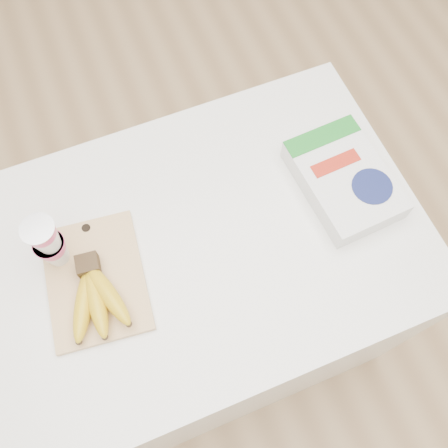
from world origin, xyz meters
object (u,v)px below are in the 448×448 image
cutting_board (96,279)px  cereal_box (344,179)px  bananas (95,297)px  yogurt_stack (48,242)px  table (200,293)px

cutting_board → cereal_box: bearing=7.4°
bananas → yogurt_stack: yogurt_stack is taller
cutting_board → yogurt_stack: size_ratio=1.76×
table → cutting_board: (-0.23, -0.00, 0.41)m
table → cutting_board: cutting_board is taller
cereal_box → yogurt_stack: bearing=171.0°
table → bananas: 0.50m
bananas → yogurt_stack: size_ratio=1.20×
yogurt_stack → cutting_board: bearing=-53.2°
cutting_board → cereal_box: 0.61m
cutting_board → yogurt_stack: bearing=133.5°
cutting_board → yogurt_stack: 0.13m
table → cutting_board: bearing=-179.3°
yogurt_stack → cereal_box: 0.68m
bananas → yogurt_stack: (-0.05, 0.13, 0.06)m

